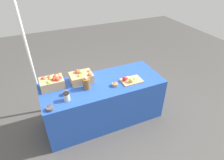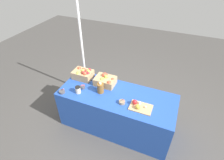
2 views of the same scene
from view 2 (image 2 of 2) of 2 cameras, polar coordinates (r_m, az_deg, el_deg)
name	(u,v)px [view 2 (image 2 of 2)]	position (r m, az deg, el deg)	size (l,w,h in m)	color
ground_plane	(116,124)	(3.39, 1.35, -14.10)	(10.00, 10.00, 0.00)	#474442
table	(116,111)	(3.11, 1.45, -9.83)	(1.90, 0.76, 0.74)	#234CAD
apple_crate_left	(83,74)	(3.19, -9.32, 1.96)	(0.34, 0.25, 0.19)	tan
apple_crate_middle	(105,80)	(3.02, -2.17, -0.10)	(0.34, 0.26, 0.18)	tan
cutting_board_front	(139,106)	(2.66, 8.78, -8.36)	(0.33, 0.22, 0.09)	tan
sample_bowl_near	(83,87)	(3.00, -9.46, -2.23)	(0.08, 0.08, 0.10)	#4C4C51
sample_bowl_mid	(122,102)	(2.70, 3.26, -7.14)	(0.10, 0.10, 0.11)	gray
sample_bowl_far	(62,92)	(2.98, -15.84, -3.66)	(0.10, 0.10, 0.10)	#4C4C51
cider_jug	(100,88)	(2.85, -3.75, -2.59)	(0.11, 0.11, 0.19)	brown
coffee_cup	(78,90)	(2.90, -10.94, -3.11)	(0.09, 0.09, 0.12)	beige
tent_pole	(83,52)	(3.50, -9.49, 8.89)	(0.04, 0.04, 2.02)	white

